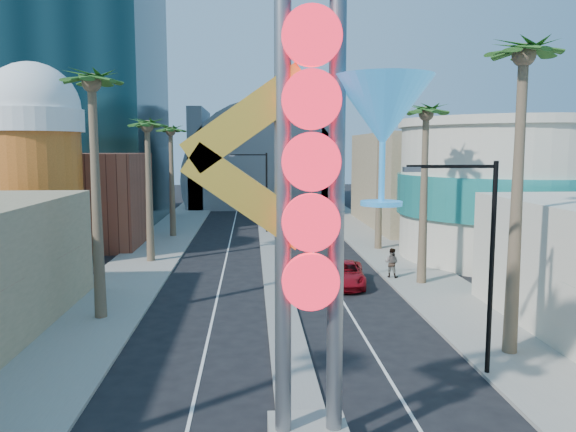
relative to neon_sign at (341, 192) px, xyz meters
name	(u,v)px	position (x,y,z in m)	size (l,w,h in m)	color
sidewalk_west	(156,250)	(-10.32, 32.04, -7.23)	(5.00, 100.00, 0.15)	gray
sidewalk_east	(381,247)	(8.68, 32.04, -7.23)	(5.00, 100.00, 0.15)	gray
median	(269,242)	(-0.82, 35.04, -7.23)	(1.60, 84.00, 0.15)	gray
brick_filler_west	(84,200)	(-16.82, 35.04, -3.31)	(10.00, 10.00, 8.00)	brown
filler_east	(414,180)	(15.18, 45.04, -2.31)	(10.00, 20.00, 10.00)	#93825F
beer_mug	(35,157)	(-17.82, 27.04, 0.54)	(7.00, 7.00, 14.50)	#AC4F17
turquoise_building	(507,190)	(17.18, 27.04, -2.06)	(16.60, 16.60, 10.60)	beige
canopy	(261,176)	(-0.82, 69.04, -3.00)	(22.00, 16.00, 22.00)	slate
neon_sign	(341,192)	(0.00, 0.00, 0.00)	(6.53, 2.60, 12.55)	gray
streetlight_0	(288,211)	(-0.27, 17.04, -2.43)	(3.79, 0.25, 8.00)	black
streetlight_1	(261,184)	(-1.36, 41.04, -2.43)	(3.79, 0.25, 8.00)	black
streetlight_2	(480,249)	(5.91, 5.04, -2.47)	(3.45, 0.25, 8.00)	black
palm_1	(92,98)	(-9.82, 13.04, 3.52)	(2.40, 2.40, 12.70)	brown
palm_2	(147,134)	(-9.82, 27.04, 2.17)	(2.40, 2.40, 11.20)	brown
palm_3	(171,137)	(-9.82, 39.04, 2.17)	(2.40, 2.40, 11.20)	brown
palm_5	(523,75)	(8.18, 7.04, 3.96)	(2.40, 2.40, 13.20)	brown
palm_6	(426,123)	(8.18, 19.04, 2.62)	(2.40, 2.40, 11.70)	brown
palm_7	(381,119)	(8.18, 31.04, 3.52)	(2.40, 2.40, 12.70)	brown
red_pickup	(344,274)	(3.34, 19.12, -6.57)	(2.45, 5.32, 1.48)	#9F0C17
pedestrian_b	(392,263)	(6.67, 20.56, -6.21)	(0.92, 0.72, 1.90)	gray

